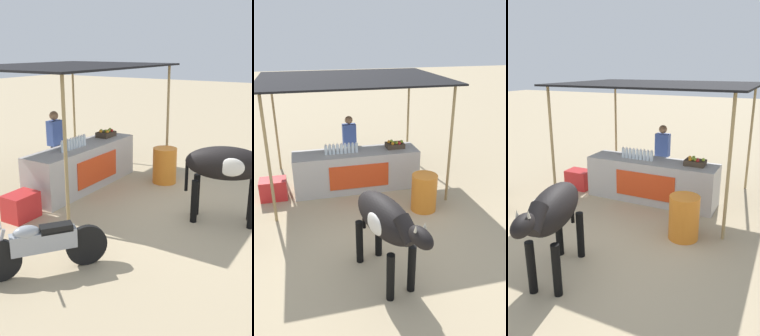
% 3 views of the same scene
% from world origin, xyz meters
% --- Properties ---
extents(ground_plane, '(60.00, 60.00, 0.00)m').
position_xyz_m(ground_plane, '(0.00, 0.00, 0.00)').
color(ground_plane, tan).
extents(stall_counter, '(3.00, 0.82, 0.96)m').
position_xyz_m(stall_counter, '(0.00, 2.20, 0.48)').
color(stall_counter, '#B2ADA8').
rests_on(stall_counter, ground).
extents(stall_awning, '(4.20, 3.20, 2.66)m').
position_xyz_m(stall_awning, '(0.00, 2.50, 2.55)').
color(stall_awning, black).
rests_on(stall_awning, ground).
extents(water_bottle_row, '(0.79, 0.07, 0.25)m').
position_xyz_m(water_bottle_row, '(-0.35, 2.15, 1.07)').
color(water_bottle_row, silver).
rests_on(water_bottle_row, stall_counter).
extents(fruit_crate, '(0.44, 0.32, 0.18)m').
position_xyz_m(fruit_crate, '(0.99, 2.24, 1.03)').
color(fruit_crate, '#3F3326').
rests_on(fruit_crate, stall_counter).
extents(vendor_behind_counter, '(0.34, 0.22, 1.65)m').
position_xyz_m(vendor_behind_counter, '(-0.03, 2.95, 0.85)').
color(vendor_behind_counter, '#383842').
rests_on(vendor_behind_counter, ground).
extents(cooler_box, '(0.60, 0.44, 0.48)m').
position_xyz_m(cooler_box, '(-1.97, 2.10, 0.24)').
color(cooler_box, red).
rests_on(cooler_box, ground).
extents(water_barrel, '(0.55, 0.55, 0.82)m').
position_xyz_m(water_barrel, '(1.23, 0.79, 0.41)').
color(water_barrel, orange).
rests_on(water_barrel, ground).
extents(cow, '(0.89, 1.85, 1.44)m').
position_xyz_m(cow, '(-0.13, -1.11, 1.03)').
color(cow, black).
rests_on(cow, ground).
extents(motorcycle_parked, '(1.49, 1.15, 0.90)m').
position_xyz_m(motorcycle_parked, '(-3.11, 0.49, 0.43)').
color(motorcycle_parked, black).
rests_on(motorcycle_parked, ground).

